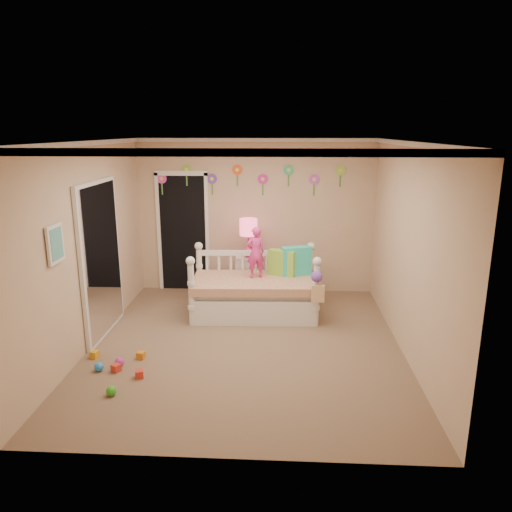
# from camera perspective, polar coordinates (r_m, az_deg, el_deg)

# --- Properties ---
(floor) EXTENTS (4.00, 4.50, 0.01)m
(floor) POSITION_cam_1_polar(r_m,az_deg,el_deg) (6.39, -1.21, -10.53)
(floor) COLOR #7F684C
(floor) RESTS_ON ground
(ceiling) EXTENTS (4.00, 4.50, 0.01)m
(ceiling) POSITION_cam_1_polar(r_m,az_deg,el_deg) (5.78, -1.36, 13.49)
(ceiling) COLOR white
(ceiling) RESTS_ON floor
(back_wall) EXTENTS (4.00, 0.01, 2.60)m
(back_wall) POSITION_cam_1_polar(r_m,az_deg,el_deg) (8.15, -0.06, 4.67)
(back_wall) COLOR tan
(back_wall) RESTS_ON floor
(left_wall) EXTENTS (0.01, 4.50, 2.60)m
(left_wall) POSITION_cam_1_polar(r_m,az_deg,el_deg) (6.42, -19.39, 1.06)
(left_wall) COLOR tan
(left_wall) RESTS_ON floor
(right_wall) EXTENTS (0.01, 4.50, 2.60)m
(right_wall) POSITION_cam_1_polar(r_m,az_deg,el_deg) (6.13, 17.70, 0.58)
(right_wall) COLOR tan
(right_wall) RESTS_ON floor
(crown_molding) EXTENTS (4.00, 4.50, 0.06)m
(crown_molding) POSITION_cam_1_polar(r_m,az_deg,el_deg) (5.78, -1.36, 13.19)
(crown_molding) COLOR white
(crown_molding) RESTS_ON ceiling
(daybed) EXTENTS (1.92, 1.08, 1.02)m
(daybed) POSITION_cam_1_polar(r_m,az_deg,el_deg) (7.22, -0.21, -3.13)
(daybed) COLOR white
(daybed) RESTS_ON floor
(pillow_turquoise) EXTENTS (0.47, 0.28, 0.44)m
(pillow_turquoise) POSITION_cam_1_polar(r_m,az_deg,el_deg) (7.34, 4.83, -0.60)
(pillow_turquoise) COLOR #27C7AA
(pillow_turquoise) RESTS_ON daybed
(pillow_lime) EXTENTS (0.44, 0.29, 0.39)m
(pillow_lime) POSITION_cam_1_polar(r_m,az_deg,el_deg) (7.33, 3.13, -0.81)
(pillow_lime) COLOR #88C83D
(pillow_lime) RESTS_ON daybed
(child) EXTENTS (0.33, 0.28, 0.78)m
(child) POSITION_cam_1_polar(r_m,az_deg,el_deg) (7.15, -0.05, 0.42)
(child) COLOR #F2379B
(child) RESTS_ON daybed
(nightstand) EXTENTS (0.44, 0.34, 0.71)m
(nightstand) POSITION_cam_1_polar(r_m,az_deg,el_deg) (7.96, -0.88, -2.58)
(nightstand) COLOR white
(nightstand) RESTS_ON floor
(table_lamp) EXTENTS (0.29, 0.29, 0.64)m
(table_lamp) POSITION_cam_1_polar(r_m,az_deg,el_deg) (7.77, -0.90, 2.89)
(table_lamp) COLOR #D21C61
(table_lamp) RESTS_ON nightstand
(closet_doorway) EXTENTS (0.90, 0.04, 2.07)m
(closet_doorway) POSITION_cam_1_polar(r_m,az_deg,el_deg) (8.34, -8.68, 2.89)
(closet_doorway) COLOR black
(closet_doorway) RESTS_ON back_wall
(flower_decals) EXTENTS (3.40, 0.02, 0.50)m
(flower_decals) POSITION_cam_1_polar(r_m,az_deg,el_deg) (8.05, -0.71, 9.15)
(flower_decals) COLOR #B2668C
(flower_decals) RESTS_ON back_wall
(mirror_closet) EXTENTS (0.07, 1.30, 2.10)m
(mirror_closet) POSITION_cam_1_polar(r_m,az_deg,el_deg) (6.73, -17.94, -0.40)
(mirror_closet) COLOR white
(mirror_closet) RESTS_ON left_wall
(wall_picture) EXTENTS (0.05, 0.34, 0.42)m
(wall_picture) POSITION_cam_1_polar(r_m,az_deg,el_deg) (5.55, -22.78, 1.35)
(wall_picture) COLOR white
(wall_picture) RESTS_ON left_wall
(hanging_bag) EXTENTS (0.20, 0.16, 0.36)m
(hanging_bag) POSITION_cam_1_polar(r_m,az_deg,el_deg) (6.68, 7.22, -3.75)
(hanging_bag) COLOR beige
(hanging_bag) RESTS_ON daybed
(toy_scatter) EXTENTS (1.09, 1.46, 0.11)m
(toy_scatter) POSITION_cam_1_polar(r_m,az_deg,el_deg) (5.97, -16.61, -12.51)
(toy_scatter) COLOR #996666
(toy_scatter) RESTS_ON floor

